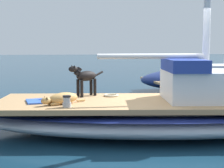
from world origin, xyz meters
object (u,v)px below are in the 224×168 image
(sailboat_main, at_px, (160,116))
(dog_tan, at_px, (62,99))
(dog_black, at_px, (85,77))
(deck_towel, at_px, (36,101))
(coiled_rope, at_px, (111,95))
(deck_winch, at_px, (67,102))
(moored_boat_port_side, at_px, (211,78))

(sailboat_main, distance_m, dog_tan, 2.04)
(dog_tan, height_order, dog_black, dog_black)
(deck_towel, bearing_deg, coiled_rope, 108.54)
(dog_tan, relative_size, dog_black, 1.05)
(dog_tan, xyz_separation_m, coiled_rope, (-0.84, 1.08, -0.08))
(deck_winch, relative_size, moored_boat_port_side, 0.04)
(deck_winch, xyz_separation_m, deck_towel, (-0.63, -0.58, -0.08))
(deck_winch, xyz_separation_m, coiled_rope, (-1.16, 0.99, -0.08))
(coiled_rope, bearing_deg, sailboat_main, 52.71)
(sailboat_main, bearing_deg, dog_tan, -85.63)
(dog_tan, bearing_deg, deck_winch, 15.27)
(sailboat_main, distance_m, deck_towel, 2.51)
(dog_black, distance_m, moored_boat_port_side, 7.49)
(coiled_rope, distance_m, deck_towel, 1.66)
(sailboat_main, relative_size, dog_black, 9.07)
(moored_boat_port_side, bearing_deg, dog_black, -46.25)
(dog_black, xyz_separation_m, deck_towel, (0.61, -1.01, -0.41))
(deck_winch, distance_m, coiled_rope, 1.53)
(dog_tan, distance_m, moored_boat_port_side, 8.48)
(deck_towel, xyz_separation_m, moored_boat_port_side, (-5.77, 6.40, -0.17))
(dog_black, distance_m, deck_winch, 1.35)
(dog_black, xyz_separation_m, coiled_rope, (0.08, 0.57, -0.40))
(dog_tan, relative_size, deck_winch, 4.15)
(coiled_rope, xyz_separation_m, moored_boat_port_side, (-5.24, 4.82, -0.18))
(deck_winch, bearing_deg, dog_black, 161.07)
(sailboat_main, height_order, moored_boat_port_side, moored_boat_port_side)
(dog_tan, relative_size, deck_towel, 1.55)
(coiled_rope, bearing_deg, dog_black, -97.80)
(deck_winch, distance_m, moored_boat_port_side, 8.65)
(sailboat_main, xyz_separation_m, dog_black, (-0.77, -1.48, 0.75))
(sailboat_main, bearing_deg, moored_boat_port_side, 146.58)
(dog_black, height_order, deck_winch, dog_black)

